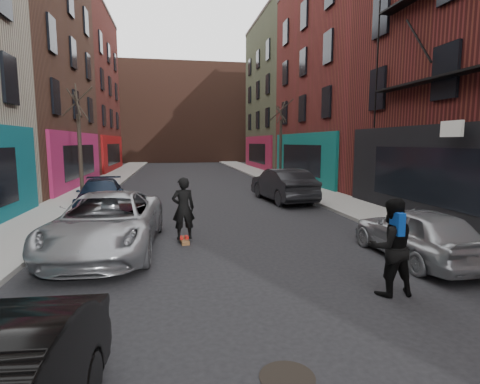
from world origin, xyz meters
name	(u,v)px	position (x,y,z in m)	size (l,w,h in m)	color
sidewalk_left	(116,176)	(-6.25, 30.00, 0.07)	(2.50, 84.00, 0.13)	gray
sidewalk_right	(262,174)	(6.25, 30.00, 0.07)	(2.50, 84.00, 0.13)	gray
buildings_right	(457,45)	(13.50, 16.00, 8.00)	(12.00, 56.00, 16.00)	#4A2C20
building_far	(182,115)	(0.00, 56.00, 7.00)	(40.00, 10.00, 14.00)	#47281E
tree_left_far	(79,132)	(-6.20, 18.00, 3.38)	(2.00, 2.00, 6.50)	black
tree_right_far	(281,133)	(6.20, 24.00, 3.53)	(2.00, 2.00, 6.80)	black
parked_left_far	(107,223)	(-3.29, 7.82, 0.77)	(2.56, 5.54, 1.54)	gray
parked_left_end	(101,195)	(-4.60, 14.23, 0.65)	(1.83, 4.50, 1.31)	black
parked_right_far	(417,233)	(4.35, 5.67, 0.67)	(1.59, 3.94, 1.34)	#96999E
parked_right_end	(283,185)	(3.75, 15.19, 0.81)	(1.71, 4.91, 1.62)	black
skateboard	(184,240)	(-1.27, 8.34, 0.05)	(0.22, 0.80, 0.10)	brown
skateboarder	(183,208)	(-1.27, 8.34, 1.00)	(0.66, 0.43, 1.80)	black
pedestrian	(390,247)	(2.47, 3.85, 0.93)	(0.91, 0.71, 1.85)	black
manhole	(287,377)	(-0.20, 1.72, 0.01)	(0.70, 0.70, 0.01)	black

